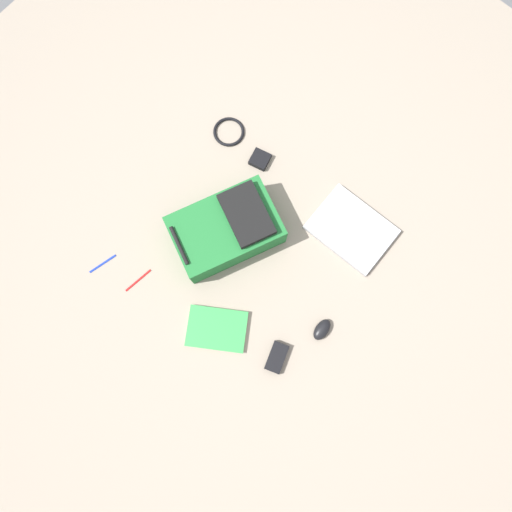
{
  "coord_description": "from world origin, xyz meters",
  "views": [
    {
      "loc": [
        -0.25,
        0.31,
        2.01
      ],
      "look_at": [
        0.01,
        0.01,
        0.02
      ],
      "focal_mm": 32.99,
      "sensor_mm": 36.0,
      "label": 1
    }
  ],
  "objects_px": {
    "backpack": "(227,229)",
    "computer_mouse": "(322,330)",
    "book_manual": "(217,329)",
    "pen_blue": "(138,280)",
    "power_brick": "(277,357)",
    "cable_coil": "(229,132)",
    "earbud_pouch": "(260,159)",
    "laptop": "(352,229)",
    "pen_black": "(102,264)"
  },
  "relations": [
    {
      "from": "backpack",
      "to": "earbud_pouch",
      "type": "relative_size",
      "value": 6.41
    },
    {
      "from": "pen_black",
      "to": "earbud_pouch",
      "type": "distance_m",
      "value": 0.83
    },
    {
      "from": "laptop",
      "to": "cable_coil",
      "type": "relative_size",
      "value": 2.46
    },
    {
      "from": "backpack",
      "to": "book_manual",
      "type": "relative_size",
      "value": 1.71
    },
    {
      "from": "cable_coil",
      "to": "pen_blue",
      "type": "relative_size",
      "value": 1.06
    },
    {
      "from": "laptop",
      "to": "pen_black",
      "type": "xyz_separation_m",
      "value": [
        0.72,
        0.83,
        -0.01
      ]
    },
    {
      "from": "pen_blue",
      "to": "earbud_pouch",
      "type": "bearing_deg",
      "value": -92.49
    },
    {
      "from": "backpack",
      "to": "earbud_pouch",
      "type": "bearing_deg",
      "value": -71.05
    },
    {
      "from": "backpack",
      "to": "computer_mouse",
      "type": "height_order",
      "value": "backpack"
    },
    {
      "from": "computer_mouse",
      "to": "power_brick",
      "type": "relative_size",
      "value": 0.8
    },
    {
      "from": "power_brick",
      "to": "cable_coil",
      "type": "bearing_deg",
      "value": -37.02
    },
    {
      "from": "book_manual",
      "to": "computer_mouse",
      "type": "height_order",
      "value": "computer_mouse"
    },
    {
      "from": "backpack",
      "to": "laptop",
      "type": "relative_size",
      "value": 1.46
    },
    {
      "from": "laptop",
      "to": "backpack",
      "type": "bearing_deg",
      "value": 42.97
    },
    {
      "from": "pen_blue",
      "to": "power_brick",
      "type": "bearing_deg",
      "value": -167.45
    },
    {
      "from": "laptop",
      "to": "pen_blue",
      "type": "height_order",
      "value": "laptop"
    },
    {
      "from": "book_manual",
      "to": "cable_coil",
      "type": "bearing_deg",
      "value": -51.34
    },
    {
      "from": "earbud_pouch",
      "to": "computer_mouse",
      "type": "bearing_deg",
      "value": 149.97
    },
    {
      "from": "laptop",
      "to": "pen_black",
      "type": "height_order",
      "value": "laptop"
    },
    {
      "from": "book_manual",
      "to": "earbud_pouch",
      "type": "xyz_separation_m",
      "value": [
        0.36,
        -0.69,
        0.0
      ]
    },
    {
      "from": "computer_mouse",
      "to": "backpack",
      "type": "bearing_deg",
      "value": -11.07
    },
    {
      "from": "laptop",
      "to": "power_brick",
      "type": "height_order",
      "value": "same"
    },
    {
      "from": "cable_coil",
      "to": "pen_blue",
      "type": "xyz_separation_m",
      "value": [
        -0.17,
        0.77,
        -0.0
      ]
    },
    {
      "from": "pen_black",
      "to": "earbud_pouch",
      "type": "relative_size",
      "value": 1.63
    },
    {
      "from": "laptop",
      "to": "power_brick",
      "type": "relative_size",
      "value": 2.88
    },
    {
      "from": "book_manual",
      "to": "cable_coil",
      "type": "height_order",
      "value": "book_manual"
    },
    {
      "from": "power_brick",
      "to": "pen_blue",
      "type": "distance_m",
      "value": 0.68
    },
    {
      "from": "backpack",
      "to": "cable_coil",
      "type": "distance_m",
      "value": 0.49
    },
    {
      "from": "backpack",
      "to": "book_manual",
      "type": "height_order",
      "value": "backpack"
    },
    {
      "from": "pen_blue",
      "to": "earbud_pouch",
      "type": "xyz_separation_m",
      "value": [
        -0.03,
        -0.76,
        0.01
      ]
    },
    {
      "from": "power_brick",
      "to": "pen_black",
      "type": "xyz_separation_m",
      "value": [
        0.83,
        0.2,
        -0.01
      ]
    },
    {
      "from": "backpack",
      "to": "pen_black",
      "type": "xyz_separation_m",
      "value": [
        0.32,
        0.46,
        -0.08
      ]
    },
    {
      "from": "power_brick",
      "to": "backpack",
      "type": "bearing_deg",
      "value": -27.39
    },
    {
      "from": "power_brick",
      "to": "pen_blue",
      "type": "bearing_deg",
      "value": 12.55
    },
    {
      "from": "computer_mouse",
      "to": "pen_black",
      "type": "xyz_separation_m",
      "value": [
        0.9,
        0.41,
        -0.02
      ]
    },
    {
      "from": "cable_coil",
      "to": "pen_blue",
      "type": "bearing_deg",
      "value": 102.12
    },
    {
      "from": "computer_mouse",
      "to": "cable_coil",
      "type": "distance_m",
      "value": 0.99
    },
    {
      "from": "earbud_pouch",
      "to": "power_brick",
      "type": "bearing_deg",
      "value": 135.68
    },
    {
      "from": "pen_blue",
      "to": "book_manual",
      "type": "bearing_deg",
      "value": -169.94
    },
    {
      "from": "cable_coil",
      "to": "book_manual",
      "type": "bearing_deg",
      "value": 128.66
    },
    {
      "from": "power_brick",
      "to": "earbud_pouch",
      "type": "xyz_separation_m",
      "value": [
        0.63,
        -0.61,
        -0.0
      ]
    },
    {
      "from": "cable_coil",
      "to": "power_brick",
      "type": "xyz_separation_m",
      "value": [
        -0.83,
        0.62,
        0.01
      ]
    },
    {
      "from": "cable_coil",
      "to": "earbud_pouch",
      "type": "relative_size",
      "value": 1.79
    },
    {
      "from": "book_manual",
      "to": "pen_blue",
      "type": "distance_m",
      "value": 0.4
    },
    {
      "from": "backpack",
      "to": "computer_mouse",
      "type": "xyz_separation_m",
      "value": [
        -0.58,
        0.05,
        -0.06
      ]
    },
    {
      "from": "power_brick",
      "to": "earbud_pouch",
      "type": "relative_size",
      "value": 1.52
    },
    {
      "from": "power_brick",
      "to": "computer_mouse",
      "type": "bearing_deg",
      "value": -107.87
    },
    {
      "from": "computer_mouse",
      "to": "pen_blue",
      "type": "xyz_separation_m",
      "value": [
        0.73,
        0.36,
        -0.02
      ]
    },
    {
      "from": "book_manual",
      "to": "power_brick",
      "type": "relative_size",
      "value": 2.46
    },
    {
      "from": "pen_blue",
      "to": "pen_black",
      "type": "bearing_deg",
      "value": 16.41
    }
  ]
}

